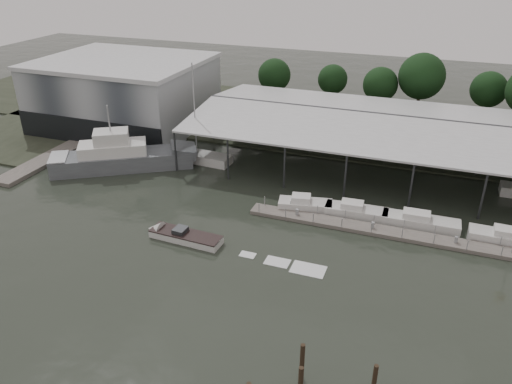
% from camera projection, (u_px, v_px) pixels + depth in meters
% --- Properties ---
extents(ground, '(200.00, 200.00, 0.00)m').
position_uv_depth(ground, '(206.00, 256.00, 47.01)').
color(ground, '#262C24').
rests_on(ground, ground).
extents(land_strip_far, '(140.00, 30.00, 0.30)m').
position_uv_depth(land_strip_far, '(315.00, 121.00, 82.17)').
color(land_strip_far, '#363D2D').
rests_on(land_strip_far, ground).
extents(land_strip_west, '(20.00, 40.00, 0.30)m').
position_uv_depth(land_strip_west, '(68.00, 116.00, 84.46)').
color(land_strip_west, '#363D2D').
rests_on(land_strip_west, ground).
extents(storage_warehouse, '(24.50, 20.50, 10.50)m').
position_uv_depth(storage_warehouse, '(125.00, 93.00, 78.37)').
color(storage_warehouse, '#969C9F').
rests_on(storage_warehouse, ground).
extents(covered_boat_shed, '(58.24, 24.00, 6.96)m').
position_uv_depth(covered_boat_shed, '(423.00, 124.00, 62.47)').
color(covered_boat_shed, silver).
rests_on(covered_boat_shed, ground).
extents(trawler_dock, '(3.00, 18.00, 0.50)m').
position_uv_depth(trawler_dock, '(51.00, 157.00, 67.89)').
color(trawler_dock, slate).
rests_on(trawler_dock, ground).
extents(floating_dock, '(28.00, 2.00, 1.40)m').
position_uv_depth(floating_dock, '(382.00, 231.00, 50.67)').
color(floating_dock, slate).
rests_on(floating_dock, ground).
extents(grey_trawler, '(17.92, 13.34, 8.84)m').
position_uv_depth(grey_trawler, '(123.00, 157.00, 64.60)').
color(grey_trawler, slate).
rests_on(grey_trawler, ground).
extents(white_sailboat, '(10.72, 3.17, 13.37)m').
position_uv_depth(white_sailboat, '(193.00, 156.00, 67.41)').
color(white_sailboat, silver).
rests_on(white_sailboat, ground).
extents(speedboat_underway, '(19.08, 3.08, 2.00)m').
position_uv_depth(speedboat_underway, '(180.00, 235.00, 49.57)').
color(speedboat_underway, silver).
rests_on(speedboat_underway, ground).
extents(moored_cruiser_0, '(6.16, 3.31, 1.70)m').
position_uv_depth(moored_cruiser_0, '(305.00, 204.00, 54.94)').
color(moored_cruiser_0, silver).
rests_on(moored_cruiser_0, ground).
extents(moored_cruiser_1, '(6.76, 2.54, 1.70)m').
position_uv_depth(moored_cruiser_1, '(356.00, 211.00, 53.59)').
color(moored_cruiser_1, silver).
rests_on(moored_cruiser_1, ground).
extents(moored_cruiser_2, '(7.85, 2.35, 1.70)m').
position_uv_depth(moored_cruiser_2, '(420.00, 221.00, 51.61)').
color(moored_cruiser_2, silver).
rests_on(moored_cruiser_2, ground).
extents(horizon_tree_line, '(73.02, 11.51, 10.99)m').
position_uv_depth(horizon_tree_line, '(480.00, 89.00, 76.66)').
color(horizon_tree_line, black).
rests_on(horizon_tree_line, ground).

